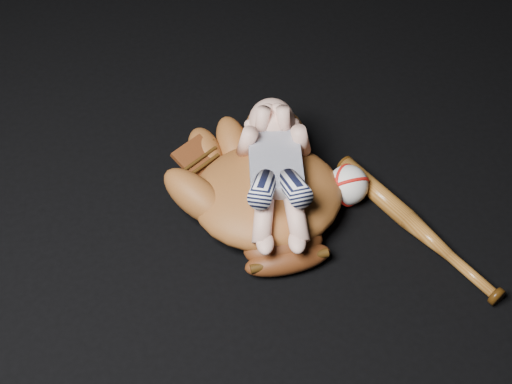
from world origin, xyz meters
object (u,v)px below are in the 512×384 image
newborn_baby (277,171)px  baseball_bat (416,227)px  baseball_glove (267,190)px  baseball (348,185)px

newborn_baby → baseball_bat: size_ratio=0.85×
baseball_glove → baseball_bat: size_ratio=1.00×
newborn_baby → baseball: size_ratio=4.33×
newborn_baby → baseball: newborn_baby is taller
newborn_baby → baseball: bearing=12.0°
baseball_glove → baseball: (0.17, 0.00, -0.02)m
baseball_bat → baseball_glove: bearing=157.2°
baseball_bat → baseball: (-0.11, 0.12, 0.02)m
baseball_bat → baseball: bearing=132.7°
baseball_glove → newborn_baby: size_ratio=1.18×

